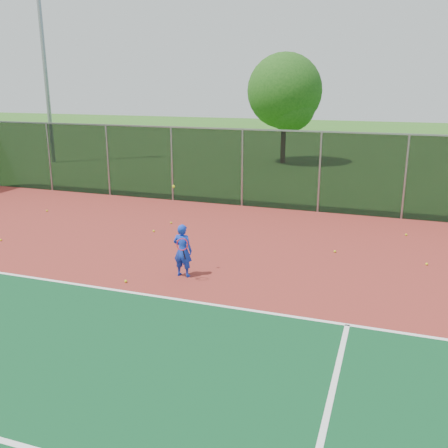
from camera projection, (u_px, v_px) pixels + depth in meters
The scene contains 14 objects.
ground at pixel (201, 390), 7.97m from camera, with size 120.00×120.00×0.00m, color #295F1B.
court_apron at pixel (238, 333), 9.79m from camera, with size 30.00×20.00×0.02m, color maroon.
fence_back at pixel (320, 171), 18.45m from camera, with size 30.00×0.06×3.03m.
tennis_player at pixel (183, 250), 12.44m from camera, with size 0.59×0.59×2.31m.
practice_ball_0 at pixel (126, 281), 12.20m from camera, with size 0.07×0.07×0.07m, color #CFD018.
practice_ball_1 at pixel (427, 264), 13.35m from camera, with size 0.07×0.07×0.07m, color #CFD018.
practice_ball_2 at pixel (47, 211), 18.88m from camera, with size 0.07×0.07×0.07m, color #CFD018.
practice_ball_3 at pixel (1, 240), 15.39m from camera, with size 0.07×0.07×0.07m, color #CFD018.
practice_ball_4 at pixel (335, 251), 14.35m from camera, with size 0.07×0.07×0.07m, color #CFD018.
practice_ball_5 at pixel (154, 231), 16.32m from camera, with size 0.07×0.07×0.07m, color #CFD018.
practice_ball_6 at pixel (171, 223), 17.27m from camera, with size 0.07×0.07×0.07m, color #CFD018.
practice_ball_8 at pixel (406, 235), 15.92m from camera, with size 0.07×0.07×0.07m, color #CFD018.
floodlight_nw at pixel (42, 41), 28.76m from camera, with size 0.90×0.40×12.51m.
tree_back_left at pixel (286, 94), 29.19m from camera, with size 4.39×4.39×6.45m.
Camera 1 is at (2.62, -6.43, 4.75)m, focal length 40.00 mm.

